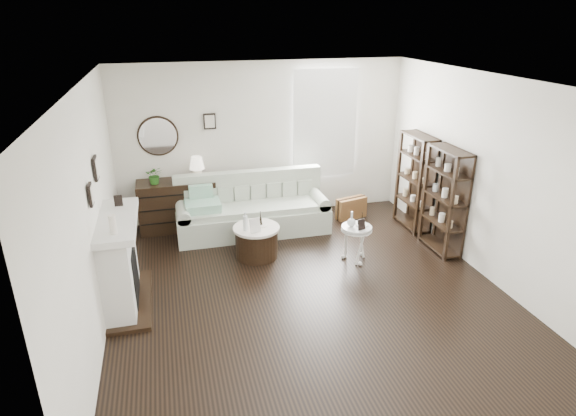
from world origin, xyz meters
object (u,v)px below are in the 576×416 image
object	(u,v)px
sofa	(252,212)
pedestal_table	(357,229)
dresser	(178,205)
drum_table	(257,241)

from	to	relation	value
sofa	pedestal_table	distance (m)	1.94
dresser	drum_table	bearing A→B (deg)	-51.24
drum_table	pedestal_table	bearing A→B (deg)	-19.39
sofa	pedestal_table	xyz separation A→B (m)	(1.28, -1.44, 0.18)
sofa	drum_table	bearing A→B (deg)	-96.60
dresser	pedestal_table	bearing A→B (deg)	-36.64
drum_table	dresser	bearing A→B (deg)	128.76
dresser	pedestal_table	xyz separation A→B (m)	(2.47, -1.84, 0.08)
sofa	pedestal_table	bearing A→B (deg)	-48.53
dresser	pedestal_table	distance (m)	3.08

